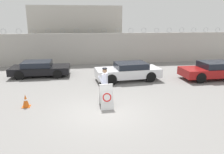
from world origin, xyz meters
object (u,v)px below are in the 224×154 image
object	(u,v)px
barricade_sign	(106,96)
parked_car_front_coupe	(40,68)
parked_car_far_side	(213,70)
security_guard	(105,83)
traffic_cone_near	(26,101)
parked_car_rear_sedan	(128,71)

from	to	relation	value
barricade_sign	parked_car_front_coupe	world-z (taller)	barricade_sign
barricade_sign	parked_car_far_side	bearing A→B (deg)	23.41
security_guard	traffic_cone_near	bearing A→B (deg)	-71.50
barricade_sign	security_guard	bearing A→B (deg)	86.81
parked_car_far_side	barricade_sign	bearing A→B (deg)	25.49
parked_car_rear_sedan	parked_car_far_side	xyz separation A→B (m)	(6.01, -0.55, -0.00)
security_guard	parked_car_rear_sedan	xyz separation A→B (m)	(2.08, 4.04, -0.39)
security_guard	parked_car_far_side	bearing A→B (deg)	131.46
parked_car_rear_sedan	parked_car_far_side	distance (m)	6.04
barricade_sign	security_guard	size ratio (longest dim) A/B	0.64
parked_car_front_coupe	parked_car_far_side	world-z (taller)	parked_car_far_side
security_guard	parked_car_front_coupe	xyz separation A→B (m)	(-4.24, 6.03, -0.45)
security_guard	parked_car_front_coupe	bearing A→B (deg)	-126.78
barricade_sign	parked_car_rear_sedan	xyz separation A→B (m)	(2.08, 4.67, 0.05)
traffic_cone_near	parked_car_front_coupe	world-z (taller)	parked_car_front_coupe
barricade_sign	security_guard	distance (m)	0.77
barricade_sign	parked_car_rear_sedan	bearing A→B (deg)	62.44
security_guard	parked_car_rear_sedan	distance (m)	4.56
security_guard	parked_car_far_side	world-z (taller)	security_guard
parked_car_front_coupe	barricade_sign	bearing A→B (deg)	-57.64
barricade_sign	traffic_cone_near	distance (m)	3.93
traffic_cone_near	parked_car_rear_sedan	size ratio (longest dim) A/B	0.14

